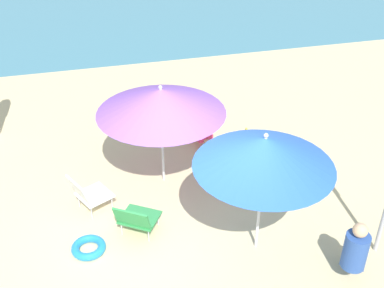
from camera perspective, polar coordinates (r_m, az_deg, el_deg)
ground_plane at (r=7.35m, az=-2.75°, el=-10.17°), size 40.00×40.00×0.00m
umbrella_blue at (r=6.18m, az=8.52°, el=-0.93°), size 1.84×1.84×1.88m
umbrella_purple at (r=7.56m, az=-3.67°, el=5.07°), size 2.05×2.05×1.77m
beach_chair_a at (r=7.66m, az=-12.16°, el=-5.67°), size 0.71×0.68×0.66m
beach_chair_b at (r=8.62m, az=5.50°, el=-0.63°), size 0.56×0.55×0.59m
beach_chair_c at (r=7.14m, az=-6.53°, el=-8.64°), size 0.74×0.74×0.58m
person_a at (r=6.73m, az=18.64°, el=-11.72°), size 0.51×0.53×0.94m
person_b at (r=9.13m, az=0.86°, el=2.86°), size 0.35×0.53×0.97m
swim_ring at (r=7.16m, az=-12.03°, el=-11.80°), size 0.49×0.49×0.11m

